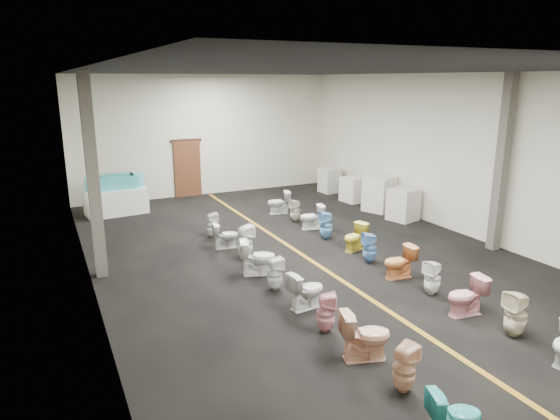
{
  "coord_description": "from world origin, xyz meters",
  "views": [
    {
      "loc": [
        -5.68,
        -10.3,
        4.32
      ],
      "look_at": [
        -0.26,
        1.0,
        1.03
      ],
      "focal_mm": 32.0,
      "sensor_mm": 36.0,
      "label": 1
    }
  ],
  "objects_px": {
    "bathtub": "(114,182)",
    "appliance_crate_d": "(330,180)",
    "appliance_crate_a": "(403,204)",
    "appliance_crate_c": "(354,189)",
    "toilet_right_9": "(312,217)",
    "toilet_right_11": "(279,203)",
    "toilet_left_0": "(455,416)",
    "toilet_right_8": "(326,225)",
    "toilet_right_4": "(432,278)",
    "toilet_right_2": "(516,314)",
    "toilet_left_6": "(258,257)",
    "toilet_right_6": "(370,248)",
    "toilet_right_3": "(466,296)",
    "toilet_left_8": "(226,236)",
    "toilet_right_10": "(295,211)",
    "toilet_right_5": "(399,262)",
    "toilet_right_7": "(355,237)",
    "toilet_left_9": "(212,225)",
    "appliance_crate_b": "(379,194)",
    "toilet_left_4": "(306,290)",
    "toilet_left_2": "(365,335)",
    "toilet_left_1": "(404,368)",
    "toilet_left_3": "(326,313)",
    "toilet_left_7": "(245,242)"
  },
  "relations": [
    {
      "from": "bathtub",
      "to": "appliance_crate_d",
      "type": "bearing_deg",
      "value": -1.05
    },
    {
      "from": "appliance_crate_a",
      "to": "appliance_crate_c",
      "type": "xyz_separation_m",
      "value": [
        0.0,
        2.75,
        -0.06
      ]
    },
    {
      "from": "toilet_right_9",
      "to": "toilet_right_11",
      "type": "bearing_deg",
      "value": -165.39
    },
    {
      "from": "toilet_left_0",
      "to": "toilet_right_8",
      "type": "bearing_deg",
      "value": -0.26
    },
    {
      "from": "toilet_right_4",
      "to": "toilet_right_8",
      "type": "height_order",
      "value": "toilet_right_8"
    },
    {
      "from": "toilet_right_2",
      "to": "appliance_crate_c",
      "type": "bearing_deg",
      "value": 160.01
    },
    {
      "from": "toilet_left_6",
      "to": "toilet_right_6",
      "type": "bearing_deg",
      "value": -81.59
    },
    {
      "from": "toilet_right_3",
      "to": "toilet_right_11",
      "type": "distance_m",
      "value": 8.15
    },
    {
      "from": "toilet_left_6",
      "to": "toilet_left_8",
      "type": "relative_size",
      "value": 1.21
    },
    {
      "from": "bathtub",
      "to": "toilet_right_11",
      "type": "relative_size",
      "value": 2.46
    },
    {
      "from": "toilet_right_2",
      "to": "toilet_right_10",
      "type": "distance_m",
      "value": 8.03
    },
    {
      "from": "toilet_right_6",
      "to": "toilet_right_8",
      "type": "distance_m",
      "value": 2.06
    },
    {
      "from": "toilet_right_5",
      "to": "toilet_right_9",
      "type": "xyz_separation_m",
      "value": [
        0.09,
        4.15,
        -0.01
      ]
    },
    {
      "from": "bathtub",
      "to": "toilet_right_2",
      "type": "xyz_separation_m",
      "value": [
        5.01,
        -11.42,
        -0.65
      ]
    },
    {
      "from": "toilet_right_5",
      "to": "toilet_right_7",
      "type": "bearing_deg",
      "value": 179.97
    },
    {
      "from": "bathtub",
      "to": "toilet_right_8",
      "type": "bearing_deg",
      "value": -47.08
    },
    {
      "from": "bathtub",
      "to": "toilet_left_9",
      "type": "bearing_deg",
      "value": -60.81
    },
    {
      "from": "appliance_crate_b",
      "to": "toilet_right_5",
      "type": "xyz_separation_m",
      "value": [
        -3.16,
        -5.02,
        -0.22
      ]
    },
    {
      "from": "toilet_left_0",
      "to": "toilet_left_4",
      "type": "distance_m",
      "value": 4.01
    },
    {
      "from": "appliance_crate_b",
      "to": "toilet_right_6",
      "type": "xyz_separation_m",
      "value": [
        -3.19,
        -3.95,
        -0.21
      ]
    },
    {
      "from": "toilet_left_2",
      "to": "toilet_right_3",
      "type": "xyz_separation_m",
      "value": [
        2.6,
        0.45,
        -0.03
      ]
    },
    {
      "from": "appliance_crate_d",
      "to": "toilet_left_1",
      "type": "bearing_deg",
      "value": -116.48
    },
    {
      "from": "appliance_crate_a",
      "to": "toilet_left_8",
      "type": "bearing_deg",
      "value": -178.67
    },
    {
      "from": "toilet_left_6",
      "to": "toilet_right_3",
      "type": "xyz_separation_m",
      "value": [
        2.73,
        -3.56,
        -0.03
      ]
    },
    {
      "from": "toilet_left_1",
      "to": "toilet_left_4",
      "type": "distance_m",
      "value": 2.96
    },
    {
      "from": "appliance_crate_d",
      "to": "toilet_right_7",
      "type": "relative_size",
      "value": 1.37
    },
    {
      "from": "toilet_right_10",
      "to": "toilet_left_3",
      "type": "bearing_deg",
      "value": -24.0
    },
    {
      "from": "toilet_left_2",
      "to": "toilet_left_3",
      "type": "distance_m",
      "value": 1.04
    },
    {
      "from": "toilet_left_0",
      "to": "toilet_left_1",
      "type": "relative_size",
      "value": 0.92
    },
    {
      "from": "toilet_right_9",
      "to": "toilet_right_11",
      "type": "relative_size",
      "value": 0.97
    },
    {
      "from": "appliance_crate_d",
      "to": "toilet_right_9",
      "type": "relative_size",
      "value": 1.34
    },
    {
      "from": "toilet_left_8",
      "to": "toilet_right_5",
      "type": "height_order",
      "value": "toilet_right_5"
    },
    {
      "from": "toilet_right_5",
      "to": "toilet_right_10",
      "type": "xyz_separation_m",
      "value": [
        -0.0,
        5.06,
        -0.02
      ]
    },
    {
      "from": "toilet_left_9",
      "to": "toilet_right_8",
      "type": "height_order",
      "value": "toilet_right_8"
    },
    {
      "from": "toilet_left_8",
      "to": "toilet_right_8",
      "type": "relative_size",
      "value": 0.85
    },
    {
      "from": "toilet_left_2",
      "to": "toilet_right_9",
      "type": "bearing_deg",
      "value": -5.63
    },
    {
      "from": "toilet_right_3",
      "to": "toilet_left_4",
      "type": "bearing_deg",
      "value": -113.86
    },
    {
      "from": "toilet_left_2",
      "to": "toilet_right_5",
      "type": "bearing_deg",
      "value": -30.31
    },
    {
      "from": "appliance_crate_b",
      "to": "toilet_right_5",
      "type": "distance_m",
      "value": 5.94
    },
    {
      "from": "toilet_left_7",
      "to": "appliance_crate_a",
      "type": "bearing_deg",
      "value": -86.3
    },
    {
      "from": "toilet_left_7",
      "to": "toilet_right_7",
      "type": "height_order",
      "value": "toilet_left_7"
    },
    {
      "from": "appliance_crate_d",
      "to": "toilet_left_3",
      "type": "relative_size",
      "value": 1.34
    },
    {
      "from": "toilet_right_8",
      "to": "toilet_right_11",
      "type": "relative_size",
      "value": 1.05
    },
    {
      "from": "toilet_left_2",
      "to": "toilet_left_3",
      "type": "xyz_separation_m",
      "value": [
        -0.11,
        1.03,
        -0.04
      ]
    },
    {
      "from": "toilet_left_7",
      "to": "toilet_right_11",
      "type": "distance_m",
      "value": 4.33
    },
    {
      "from": "toilet_right_2",
      "to": "toilet_right_3",
      "type": "xyz_separation_m",
      "value": [
        -0.15,
        0.97,
        -0.04
      ]
    },
    {
      "from": "toilet_left_7",
      "to": "toilet_right_3",
      "type": "xyz_separation_m",
      "value": [
        2.59,
        -4.67,
        -0.05
      ]
    },
    {
      "from": "appliance_crate_a",
      "to": "toilet_left_8",
      "type": "distance_m",
      "value": 5.97
    },
    {
      "from": "bathtub",
      "to": "toilet_left_2",
      "type": "bearing_deg",
      "value": -77.8
    },
    {
      "from": "toilet_right_9",
      "to": "toilet_right_5",
      "type": "bearing_deg",
      "value": 9.47
    }
  ]
}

